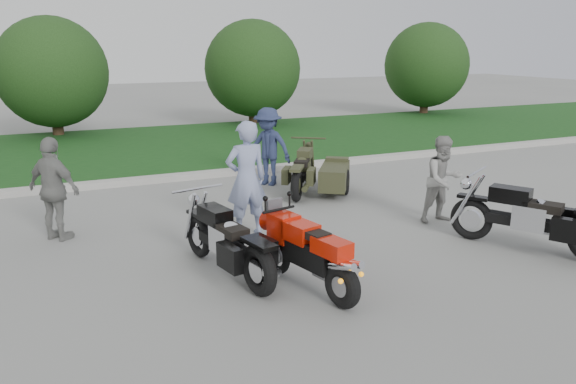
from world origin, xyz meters
name	(u,v)px	position (x,y,z in m)	size (l,w,h in m)	color
ground	(320,265)	(0.00, 0.00, 0.00)	(80.00, 80.00, 0.00)	gray
curb	(206,174)	(0.00, 6.00, 0.07)	(60.00, 0.30, 0.15)	#ABA8A1
grass_strip	(169,146)	(0.00, 10.15, 0.07)	(60.00, 8.00, 0.14)	#21511C
tree_mid_left	(52,72)	(-3.00, 13.50, 2.19)	(3.60, 3.60, 4.00)	#3F2B1C
tree_mid_right	(253,69)	(4.00, 13.50, 2.19)	(3.60, 3.60, 4.00)	#3F2B1C
tree_far_right	(426,65)	(12.00, 13.50, 2.19)	(3.60, 3.60, 4.00)	#3F2B1C
sportbike_red	(310,252)	(-0.52, -0.71, 0.53)	(0.65, 1.88, 0.90)	black
cruiser_left	(230,245)	(-1.32, 0.13, 0.46)	(0.71, 2.32, 0.90)	black
cruiser_right	(537,221)	(3.27, -0.86, 0.49)	(1.40, 2.24, 0.97)	black
cruiser_sidecar	(321,175)	(1.84, 3.57, 0.41)	(1.82, 2.13, 0.88)	black
person_stripe	(246,179)	(-0.51, 1.69, 0.96)	(0.70, 0.46, 1.93)	#8D98C1
person_grey	(443,180)	(2.93, 0.96, 0.78)	(0.76, 0.59, 1.56)	#979692
person_denim	(268,147)	(1.10, 4.75, 0.87)	(1.13, 0.65, 1.75)	navy
person_back	(54,189)	(-3.42, 2.72, 0.85)	(1.00, 0.41, 1.70)	gray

